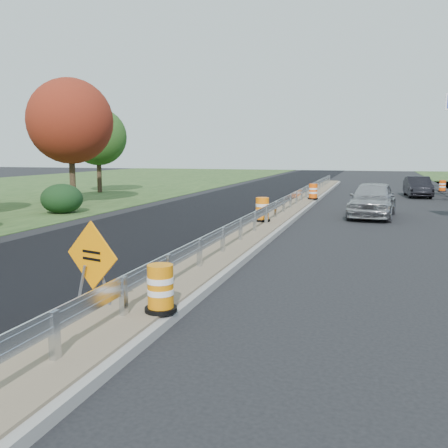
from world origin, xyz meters
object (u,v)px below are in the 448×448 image
(barrel_median_far, at_px, (313,192))
(car_dark_mid, at_px, (418,187))
(caution_sign, at_px, (93,291))
(barrel_shoulder_far, at_px, (442,186))
(car_silver, at_px, (373,199))
(barrel_median_near, at_px, (161,289))
(barrel_median_mid, at_px, (262,210))

(barrel_median_far, height_order, car_dark_mid, car_dark_mid)
(barrel_median_far, bearing_deg, caution_sign, -93.68)
(barrel_shoulder_far, height_order, car_dark_mid, car_dark_mid)
(caution_sign, xyz_separation_m, car_dark_mid, (7.90, 28.88, 0.24))
(car_silver, bearing_deg, barrel_median_near, -97.37)
(caution_sign, relative_size, barrel_shoulder_far, 2.03)
(barrel_median_mid, relative_size, car_dark_mid, 0.23)
(barrel_median_near, bearing_deg, barrel_shoulder_far, 75.87)
(barrel_median_far, bearing_deg, barrel_median_mid, -94.58)
(barrel_median_near, relative_size, barrel_shoulder_far, 0.97)
(barrel_median_near, bearing_deg, barrel_median_mid, 93.94)
(car_silver, distance_m, car_dark_mid, 12.51)
(barrel_median_mid, distance_m, barrel_shoulder_far, 24.12)
(barrel_median_mid, height_order, barrel_median_far, barrel_median_mid)
(barrel_median_near, bearing_deg, barrel_median_far, 90.00)
(barrel_median_far, relative_size, car_dark_mid, 0.22)
(barrel_median_mid, distance_m, car_silver, 6.37)
(caution_sign, distance_m, barrel_shoulder_far, 35.71)
(barrel_shoulder_far, relative_size, car_dark_mid, 0.21)
(caution_sign, xyz_separation_m, barrel_shoulder_far, (10.10, 34.25, -0.03))
(barrel_median_mid, distance_m, car_dark_mid, 18.32)
(caution_sign, bearing_deg, barrel_shoulder_far, 89.28)
(caution_sign, distance_m, barrel_median_far, 22.60)
(barrel_median_near, relative_size, car_silver, 0.17)
(barrel_median_mid, xyz_separation_m, car_dark_mid, (7.29, 16.80, -0.00))
(barrel_shoulder_far, height_order, car_silver, car_silver)
(caution_sign, height_order, barrel_shoulder_far, caution_sign)
(barrel_median_near, height_order, car_silver, car_silver)
(barrel_shoulder_far, distance_m, car_dark_mid, 5.81)
(barrel_median_mid, xyz_separation_m, barrel_median_far, (0.84, 10.47, -0.03))
(car_silver, xyz_separation_m, car_dark_mid, (2.92, 12.17, -0.15))
(barrel_median_near, xyz_separation_m, car_silver, (3.53, 16.81, 0.21))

